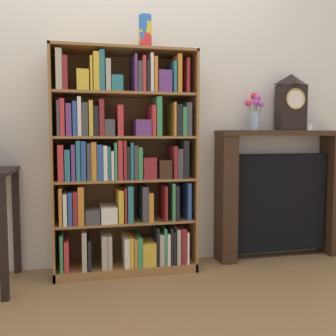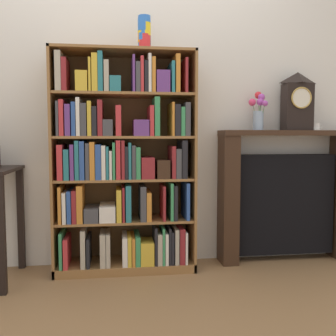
% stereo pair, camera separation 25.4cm
% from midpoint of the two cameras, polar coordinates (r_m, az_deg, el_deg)
% --- Properties ---
extents(ground_plane, '(7.73, 6.40, 0.02)m').
position_cam_midpoint_polar(ground_plane, '(2.81, -8.48, -15.69)').
color(ground_plane, '#997047').
extents(wall_back, '(4.73, 0.08, 2.60)m').
position_cam_midpoint_polar(wall_back, '(3.02, -6.95, 10.98)').
color(wall_back, silver).
rests_on(wall_back, ground).
extents(bookshelf, '(0.99, 0.32, 1.56)m').
position_cam_midpoint_polar(bookshelf, '(2.78, -9.17, -0.02)').
color(bookshelf, olive).
rests_on(bookshelf, ground).
extents(cup_stack, '(0.09, 0.09, 0.23)m').
position_cam_midpoint_polar(cup_stack, '(2.84, -6.05, 19.05)').
color(cup_stack, blue).
rests_on(cup_stack, bookshelf).
extents(fireplace_mantel, '(1.04, 0.22, 1.01)m').
position_cam_midpoint_polar(fireplace_mantel, '(3.22, 13.77, -3.85)').
color(fireplace_mantel, '#382316').
rests_on(fireplace_mantel, ground).
extents(mantel_clock, '(0.21, 0.14, 0.44)m').
position_cam_midpoint_polar(mantel_clock, '(3.21, 15.30, 9.21)').
color(mantel_clock, black).
rests_on(mantel_clock, fireplace_mantel).
extents(flower_vase, '(0.12, 0.13, 0.29)m').
position_cam_midpoint_polar(flower_vase, '(3.08, 10.16, 8.03)').
color(flower_vase, '#99B2D1').
rests_on(flower_vase, fireplace_mantel).
extents(teacup_with_saucer, '(0.13, 0.13, 0.06)m').
position_cam_midpoint_polar(teacup_with_saucer, '(3.27, 17.46, 5.65)').
color(teacup_with_saucer, white).
rests_on(teacup_with_saucer, fireplace_mantel).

